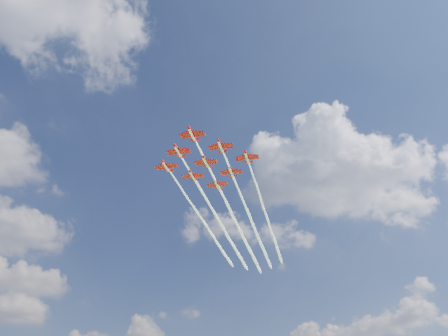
{
  "coord_description": "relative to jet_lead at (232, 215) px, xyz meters",
  "views": [
    {
      "loc": [
        -76.58,
        -121.6,
        4.0
      ],
      "look_at": [
        4.95,
        -5.11,
        84.76
      ],
      "focal_mm": 35.0,
      "sensor_mm": 36.0,
      "label": 1
    }
  ],
  "objects": [
    {
      "name": "jet_row3_port",
      "position": [
        23.82,
        1.31,
        0.0
      ],
      "size": [
        105.57,
        97.94,
        2.45
      ],
      "rotation": [
        0.0,
        0.0,
        0.75
      ],
      "color": "#B10911"
    },
    {
      "name": "jet_row2_starb",
      "position": [
        1.56,
        11.83,
        0.0
      ],
      "size": [
        105.57,
        97.94,
        2.45
      ],
      "rotation": [
        0.0,
        0.0,
        0.75
      ],
      "color": "#B10911"
    },
    {
      "name": "jet_tail",
      "position": [
        26.95,
        24.96,
        0.0
      ],
      "size": [
        105.57,
        97.94,
        2.45
      ],
      "rotation": [
        0.0,
        0.0,
        0.75
      ],
      "color": "#B10911"
    },
    {
      "name": "jet_row3_starb",
      "position": [
        3.13,
        23.65,
        0.0
      ],
      "size": [
        105.57,
        97.94,
        2.45
      ],
      "rotation": [
        0.0,
        0.0,
        0.75
      ],
      "color": "#B10911"
    },
    {
      "name": "jet_row2_port",
      "position": [
        11.91,
        0.66,
        0.0
      ],
      "size": [
        105.57,
        97.94,
        2.45
      ],
      "rotation": [
        0.0,
        0.0,
        0.75
      ],
      "color": "#B10911"
    },
    {
      "name": "jet_row3_centre",
      "position": [
        13.47,
        12.48,
        0.0
      ],
      "size": [
        105.57,
        97.94,
        2.45
      ],
      "rotation": [
        0.0,
        0.0,
        0.75
      ],
      "color": "#B10911"
    },
    {
      "name": "jet_lead",
      "position": [
        0.0,
        0.0,
        0.0
      ],
      "size": [
        105.57,
        97.94,
        2.45
      ],
      "rotation": [
        0.0,
        0.0,
        0.75
      ],
      "color": "#B10911"
    },
    {
      "name": "jet_row4_starb",
      "position": [
        15.04,
        24.31,
        0.0
      ],
      "size": [
        105.57,
        97.94,
        2.45
      ],
      "rotation": [
        0.0,
        0.0,
        0.75
      ],
      "color": "#B10911"
    },
    {
      "name": "jet_row4_port",
      "position": [
        25.38,
        13.14,
        0.0
      ],
      "size": [
        105.57,
        97.94,
        2.45
      ],
      "rotation": [
        0.0,
        0.0,
        0.75
      ],
      "color": "#B10911"
    }
  ]
}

